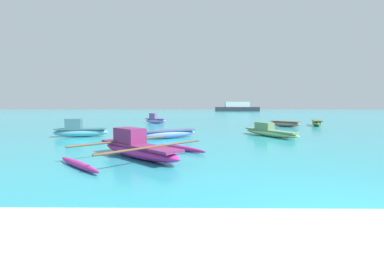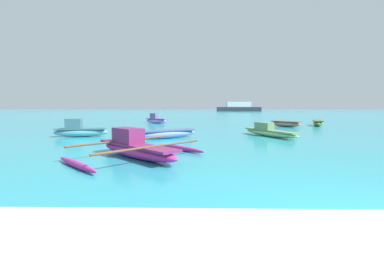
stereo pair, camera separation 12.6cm
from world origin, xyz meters
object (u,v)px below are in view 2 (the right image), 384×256
moored_boat_3 (269,132)px  distant_ferry (239,107)px  moored_boat_1 (167,134)px  moored_boat_5 (318,123)px  moored_boat_6 (286,124)px  moored_boat_2 (156,120)px  moored_boat_4 (135,148)px  moored_boat_0 (80,130)px

moored_boat_3 → distant_ferry: distant_ferry is taller
moored_boat_1 → moored_boat_3: 5.96m
moored_boat_5 → moored_boat_6: moored_boat_5 is taller
moored_boat_2 → distant_ferry: 59.66m
moored_boat_1 → moored_boat_4: 5.20m
moored_boat_2 → moored_boat_3: size_ratio=0.58×
moored_boat_0 → moored_boat_5: bearing=16.6°
moored_boat_5 → distant_ferry: 60.05m
moored_boat_1 → distant_ferry: (15.17, 69.11, 0.98)m
moored_boat_5 → moored_boat_2: bearing=99.2°
moored_boat_2 → moored_boat_4: bearing=-64.3°
moored_boat_1 → moored_boat_3: moored_boat_3 is taller
moored_boat_0 → moored_boat_1: bearing=-16.4°
moored_boat_1 → distant_ferry: 70.76m
moored_boat_1 → moored_boat_3: (5.86, 1.09, 0.01)m
moored_boat_6 → distant_ferry: distant_ferry is taller
moored_boat_3 → moored_boat_1: bearing=-106.4°
moored_boat_4 → moored_boat_2: bearing=140.6°
moored_boat_0 → moored_boat_5: moored_boat_0 is taller
moored_boat_6 → distant_ferry: 61.43m
moored_boat_2 → moored_boat_0: bearing=-83.6°
moored_boat_2 → distant_ferry: (17.68, 56.97, 0.89)m
moored_boat_1 → moored_boat_4: (-0.49, -5.17, 0.07)m
moored_boat_2 → distant_ferry: bearing=91.8°
moored_boat_5 → distant_ferry: (2.74, 59.98, 0.98)m
moored_boat_5 → moored_boat_0: bearing=136.4°
moored_boat_1 → distant_ferry: distant_ferry is taller
moored_boat_2 → moored_boat_4: moored_boat_2 is taller
moored_boat_5 → moored_boat_6: 3.40m
moored_boat_2 → moored_boat_5: 15.24m
moored_boat_4 → moored_boat_5: moored_boat_4 is taller
moored_boat_0 → moored_boat_5: size_ratio=1.08×
moored_boat_0 → moored_boat_4: bearing=-60.9°
distant_ferry → moored_boat_4: bearing=-101.9°
moored_boat_1 → distant_ferry: size_ratio=0.24×
moored_boat_4 → moored_boat_5: 19.28m
moored_boat_3 → distant_ferry: size_ratio=0.29×
moored_boat_0 → moored_boat_3: bearing=-6.9°
moored_boat_6 → moored_boat_3: bearing=-70.8°
moored_boat_3 → moored_boat_4: bearing=-72.4°
moored_boat_1 → moored_boat_4: size_ratio=0.68×
moored_boat_0 → moored_boat_5: (17.52, 8.48, -0.10)m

